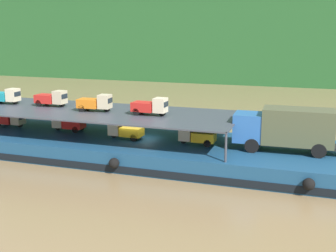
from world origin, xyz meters
The scene contains 12 objects.
ground_plane centered at (0.00, 0.00, 0.00)m, with size 400.00×400.00×0.00m, color olive.
cargo_barge centered at (0.00, -0.02, 0.75)m, with size 32.33×9.33×1.50m.
covered_lorry centered at (11.18, -0.03, 3.19)m, with size 7.91×2.48×3.10m.
cargo_rack centered at (-3.80, 0.00, 3.44)m, with size 23.13×7.93×2.00m.
mini_truck_lower_stern centered at (-12.50, 0.38, 2.19)m, with size 2.77×1.25×1.38m.
mini_truck_lower_aft centered at (-6.74, 0.55, 2.19)m, with size 2.77×1.25×1.38m.
mini_truck_lower_mid centered at (-1.01, -0.40, 2.19)m, with size 2.76×1.23×1.38m.
mini_truck_lower_fore centered at (4.76, -0.24, 2.19)m, with size 2.75×1.21×1.38m.
mini_truck_upper_stern centered at (-13.00, 0.55, 4.19)m, with size 2.76×1.24×1.38m.
mini_truck_upper_mid centered at (-8.36, 0.77, 4.19)m, with size 2.77×1.25×1.38m.
mini_truck_upper_fore centered at (-3.73, -0.08, 4.19)m, with size 2.79×1.29×1.38m.
mini_truck_upper_bow centered at (1.05, -0.19, 4.19)m, with size 2.79×1.28×1.38m.
Camera 1 is at (12.67, -30.36, 9.96)m, focal length 45.75 mm.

